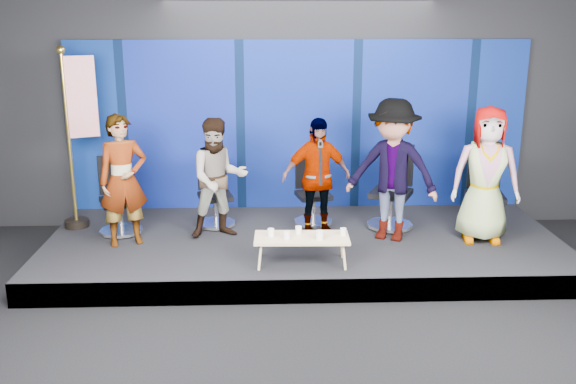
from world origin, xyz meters
The scene contains 21 objects.
ground centered at (0.00, 0.00, 0.00)m, with size 10.00×10.00×0.00m, color black.
room_walls centered at (0.00, 0.00, 2.43)m, with size 10.02×8.02×3.51m.
riser centered at (0.00, 2.50, 0.15)m, with size 7.00×3.00×0.30m, color black.
backdrop centered at (0.00, 3.95, 1.60)m, with size 7.00×0.08×2.60m, color navy.
chair_a centered at (-2.57, 2.79, 0.65)m, with size 0.79×0.79×1.07m.
panelist_a centered at (-2.38, 2.32, 1.17)m, with size 0.63×0.42×1.74m, color black.
chair_b centered at (-1.25, 3.06, 0.63)m, with size 0.69×0.69×1.02m.
panelist_b centered at (-1.15, 2.57, 1.12)m, with size 0.80×0.62×1.65m, color black.
chair_c centered at (0.16, 3.09, 0.63)m, with size 0.68×0.68×1.01m.
panelist_c centered at (0.17, 2.59, 1.12)m, with size 0.96×0.40×1.64m, color black.
chair_d centered at (1.28, 2.89, 0.69)m, with size 0.88×0.88×1.18m.
panelist_d centered at (1.17, 2.39, 1.26)m, with size 1.24×0.71×1.92m, color black.
chair_e centered at (2.58, 2.75, 0.67)m, with size 0.73×0.73×1.13m.
panelist_e centered at (2.40, 2.28, 1.21)m, with size 0.89×0.58×1.83m, color black.
coffee_table centered at (-0.09, 1.51, 0.63)m, with size 1.17×0.52×0.35m.
mug_a centered at (-0.46, 1.53, 0.70)m, with size 0.08×0.08×0.10m, color white.
mug_b centered at (-0.27, 1.45, 0.70)m, with size 0.08×0.08×0.09m, color white.
mug_c centered at (-0.12, 1.62, 0.70)m, with size 0.08×0.08×0.09m, color white.
mug_d centered at (0.12, 1.41, 0.71)m, with size 0.09×0.09×0.11m, color white.
mug_e centered at (0.42, 1.54, 0.70)m, with size 0.08×0.08×0.09m, color white.
flag_stand centered at (-3.13, 3.08, 1.66)m, with size 0.57×0.35×2.56m.
Camera 1 is at (-0.53, -5.85, 3.29)m, focal length 40.00 mm.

